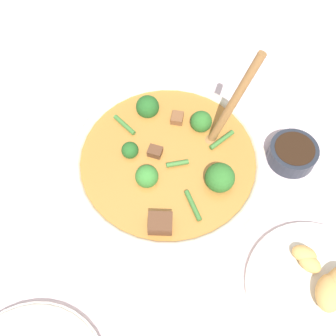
{
  "coord_description": "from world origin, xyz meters",
  "views": [
    {
      "loc": [
        0.24,
        0.21,
        0.62
      ],
      "look_at": [
        0.0,
        0.0,
        0.06
      ],
      "focal_mm": 45.0,
      "sensor_mm": 36.0,
      "label": 1
    }
  ],
  "objects": [
    {
      "name": "condiment_bowl",
      "position": [
        -0.18,
        0.12,
        0.02
      ],
      "size": [
        0.08,
        0.08,
        0.03
      ],
      "color": "#232833",
      "rests_on": "ground_plane"
    },
    {
      "name": "food_plate",
      "position": [
        -0.01,
        0.27,
        0.01
      ],
      "size": [
        0.2,
        0.2,
        0.05
      ],
      "color": "silver",
      "rests_on": "ground_plane"
    },
    {
      "name": "stew_bowl",
      "position": [
        -0.0,
        0.0,
        0.06
      ],
      "size": [
        0.29,
        0.29,
        0.24
      ],
      "color": "beige",
      "rests_on": "ground_plane"
    },
    {
      "name": "ground_plane",
      "position": [
        0.0,
        0.0,
        0.0
      ],
      "size": [
        4.0,
        4.0,
        0.0
      ],
      "primitive_type": "plane",
      "color": "silver"
    }
  ]
}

